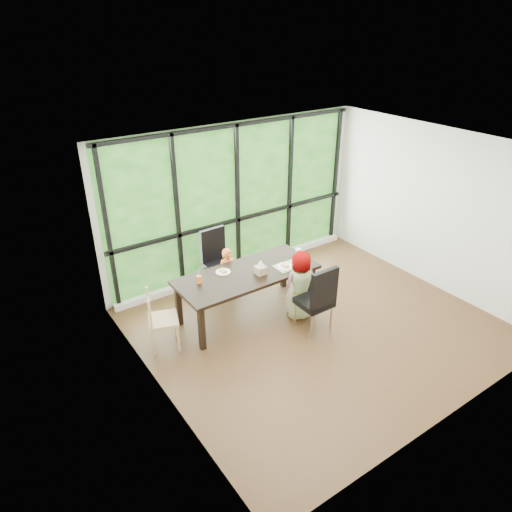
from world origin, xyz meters
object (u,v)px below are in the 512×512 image
at_px(dining_table, 247,294).
at_px(chair_window_leather, 219,262).
at_px(tissue_box, 261,270).
at_px(plate_near, 285,267).
at_px(child_toddler, 228,275).
at_px(green_cup, 303,259).
at_px(chair_end_beech, 163,320).
at_px(child_older, 301,285).
at_px(orange_cup, 199,279).
at_px(plate_far, 223,272).
at_px(chair_interior_leather, 314,297).
at_px(white_mug, 298,251).

distance_m(dining_table, chair_window_leather, 0.90).
bearing_deg(tissue_box, plate_near, -6.20).
bearing_deg(child_toddler, tissue_box, -64.91).
bearing_deg(green_cup, chair_end_beech, 174.25).
height_order(chair_window_leather, child_toddler, chair_window_leather).
distance_m(child_toddler, child_older, 1.25).
bearing_deg(orange_cup, child_older, -25.40).
relative_size(dining_table, tissue_box, 14.80).
xyz_separation_m(child_older, orange_cup, (-1.39, 0.66, 0.24)).
bearing_deg(plate_far, chair_end_beech, -169.09).
relative_size(chair_interior_leather, child_toddler, 1.18).
bearing_deg(green_cup, chair_window_leather, 127.84).
xyz_separation_m(chair_window_leather, plate_near, (0.55, -1.08, 0.22)).
height_order(chair_window_leather, white_mug, chair_window_leather).
height_order(chair_interior_leather, orange_cup, chair_interior_leather).
bearing_deg(child_older, dining_table, -26.82).
distance_m(dining_table, white_mug, 1.12).
bearing_deg(plate_near, dining_table, 162.01).
xyz_separation_m(chair_window_leather, chair_end_beech, (-1.44, -0.89, -0.09)).
relative_size(chair_window_leather, tissue_box, 7.29).
height_order(dining_table, orange_cup, orange_cup).
distance_m(child_older, green_cup, 0.46).
distance_m(chair_end_beech, tissue_box, 1.60).
xyz_separation_m(dining_table, chair_end_beech, (-1.40, -0.00, 0.08)).
distance_m(child_toddler, orange_cup, 0.91).
height_order(chair_interior_leather, white_mug, chair_interior_leather).
height_order(plate_far, orange_cup, orange_cup).
bearing_deg(chair_window_leather, dining_table, -94.33).
xyz_separation_m(chair_window_leather, tissue_box, (0.12, -1.03, 0.27)).
bearing_deg(child_older, white_mug, -112.92).
bearing_deg(chair_window_leather, child_toddler, -97.82).
relative_size(chair_end_beech, plate_far, 3.96).
bearing_deg(orange_cup, plate_near, -14.14).
height_order(chair_interior_leather, plate_near, chair_interior_leather).
bearing_deg(child_toddler, orange_cup, -138.47).
distance_m(chair_end_beech, plate_far, 1.17).
relative_size(chair_window_leather, chair_end_beech, 1.20).
bearing_deg(plate_near, child_toddler, 128.20).
bearing_deg(orange_cup, dining_table, -11.00).
bearing_deg(plate_far, white_mug, -7.04).
distance_m(chair_interior_leather, child_older, 0.35).
distance_m(dining_table, child_toddler, 0.56).
xyz_separation_m(plate_near, orange_cup, (-1.32, 0.33, 0.05)).
relative_size(chair_end_beech, white_mug, 9.91).
xyz_separation_m(plate_near, green_cup, (0.32, -0.04, 0.06)).
relative_size(dining_table, green_cup, 17.05).
xyz_separation_m(child_toddler, green_cup, (0.91, -0.79, 0.36)).
relative_size(child_toddler, plate_near, 3.45).
distance_m(chair_end_beech, plate_near, 2.02).
distance_m(white_mug, tissue_box, 0.90).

